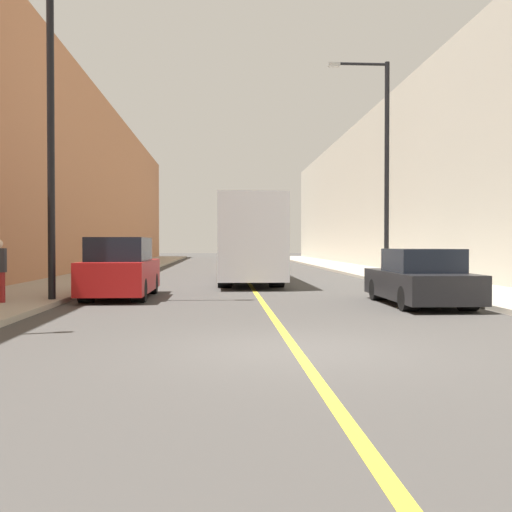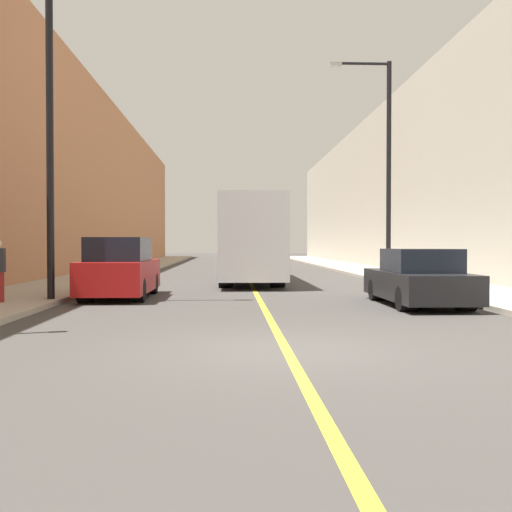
{
  "view_description": "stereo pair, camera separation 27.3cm",
  "coord_description": "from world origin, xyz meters",
  "px_view_note": "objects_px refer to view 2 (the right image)",
  "views": [
    {
      "loc": [
        -1.16,
        -9.23,
        1.65
      ],
      "look_at": [
        0.02,
        10.99,
        1.24
      ],
      "focal_mm": 42.0,
      "sensor_mm": 36.0,
      "label": 1
    },
    {
      "loc": [
        -0.88,
        -9.25,
        1.65
      ],
      "look_at": [
        0.02,
        10.99,
        1.24
      ],
      "focal_mm": 42.0,
      "sensor_mm": 36.0,
      "label": 2
    }
  ],
  "objects_px": {
    "bus": "(249,239)",
    "parked_suv_left": "(120,270)",
    "car_right_near": "(419,280)",
    "street_lamp_left": "(57,124)",
    "street_lamp_right": "(384,158)"
  },
  "relations": [
    {
      "from": "car_right_near",
      "to": "street_lamp_right",
      "type": "xyz_separation_m",
      "value": [
        1.42,
        9.05,
        4.57
      ]
    },
    {
      "from": "street_lamp_right",
      "to": "street_lamp_left",
      "type": "bearing_deg",
      "value": -143.79
    },
    {
      "from": "parked_suv_left",
      "to": "street_lamp_left",
      "type": "xyz_separation_m",
      "value": [
        -1.37,
        -1.78,
        4.08
      ]
    },
    {
      "from": "bus",
      "to": "street_lamp_right",
      "type": "distance_m",
      "value": 6.68
    },
    {
      "from": "bus",
      "to": "car_right_near",
      "type": "relative_size",
      "value": 2.34
    },
    {
      "from": "car_right_near",
      "to": "street_lamp_left",
      "type": "bearing_deg",
      "value": 174.98
    },
    {
      "from": "car_right_near",
      "to": "street_lamp_right",
      "type": "height_order",
      "value": "street_lamp_right"
    },
    {
      "from": "bus",
      "to": "parked_suv_left",
      "type": "bearing_deg",
      "value": -118.95
    },
    {
      "from": "street_lamp_left",
      "to": "street_lamp_right",
      "type": "distance_m",
      "value": 13.88
    },
    {
      "from": "parked_suv_left",
      "to": "car_right_near",
      "type": "bearing_deg",
      "value": -17.4
    },
    {
      "from": "street_lamp_left",
      "to": "street_lamp_right",
      "type": "xyz_separation_m",
      "value": [
        11.19,
        8.2,
        0.33
      ]
    },
    {
      "from": "bus",
      "to": "street_lamp_right",
      "type": "relative_size",
      "value": 1.19
    },
    {
      "from": "bus",
      "to": "parked_suv_left",
      "type": "distance_m",
      "value": 8.69
    },
    {
      "from": "bus",
      "to": "street_lamp_left",
      "type": "bearing_deg",
      "value": -120.74
    },
    {
      "from": "car_right_near",
      "to": "street_lamp_left",
      "type": "relative_size",
      "value": 0.55
    }
  ]
}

